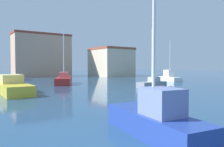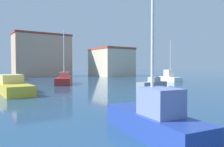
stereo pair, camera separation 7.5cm
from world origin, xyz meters
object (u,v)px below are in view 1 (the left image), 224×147
sailboat_red_center_channel (64,80)px  sailboat_blue_far_right (155,119)px  motorboat_yellow_distant_east (12,86)px  sailboat_white_near_pier (170,77)px  sailboat_grey_behind_lamppost (152,83)px

sailboat_red_center_channel → sailboat_blue_far_right: bearing=-104.2°
sailboat_blue_far_right → motorboat_yellow_distant_east: 17.15m
sailboat_blue_far_right → sailboat_red_center_channel: sailboat_red_center_channel is taller
sailboat_blue_far_right → sailboat_white_near_pier: bearing=39.4°
sailboat_blue_far_right → sailboat_white_near_pier: 30.62m
sailboat_grey_behind_lamppost → motorboat_yellow_distant_east: (-15.31, 3.70, 0.14)m
sailboat_white_near_pier → sailboat_grey_behind_lamppost: bearing=-149.5°
sailboat_grey_behind_lamppost → sailboat_red_center_channel: sailboat_red_center_channel is taller
sailboat_blue_far_right → sailboat_white_near_pier: (23.66, 19.44, 0.02)m
sailboat_grey_behind_lamppost → sailboat_blue_far_right: bearing=-134.9°
motorboat_yellow_distant_east → sailboat_red_center_channel: sailboat_red_center_channel is taller
sailboat_grey_behind_lamppost → motorboat_yellow_distant_east: 15.75m
motorboat_yellow_distant_east → sailboat_red_center_channel: size_ratio=1.00×
sailboat_grey_behind_lamppost → sailboat_red_center_channel: 12.85m
sailboat_blue_far_right → motorboat_yellow_distant_east: (-2.04, 17.03, 0.00)m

